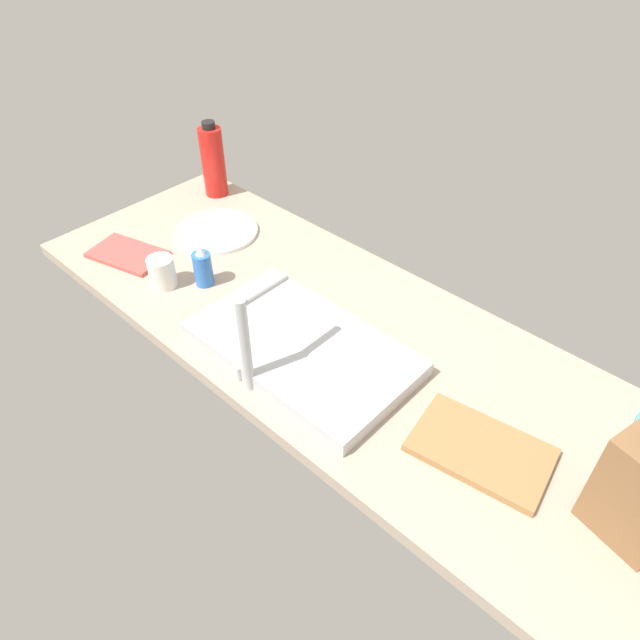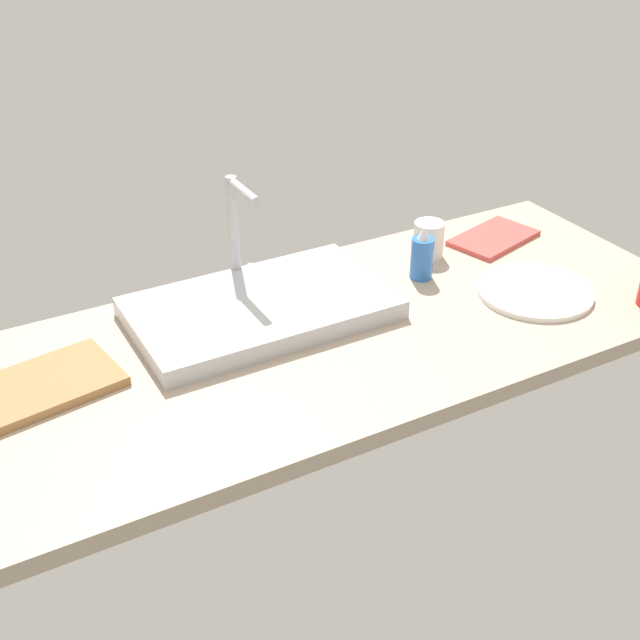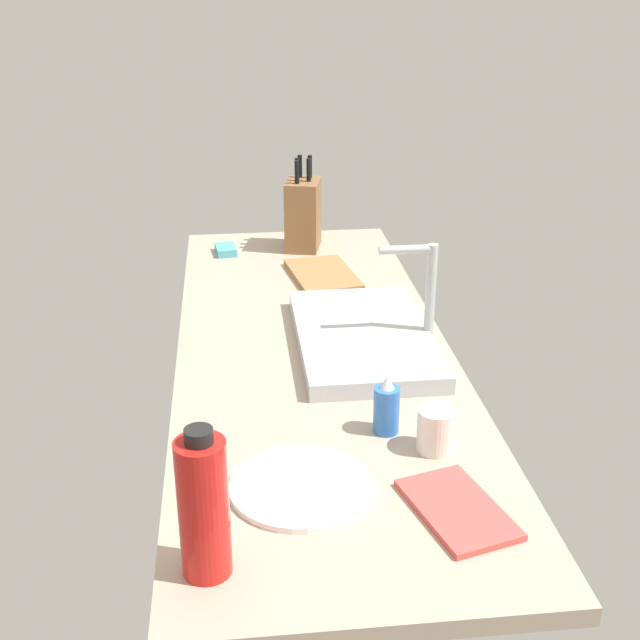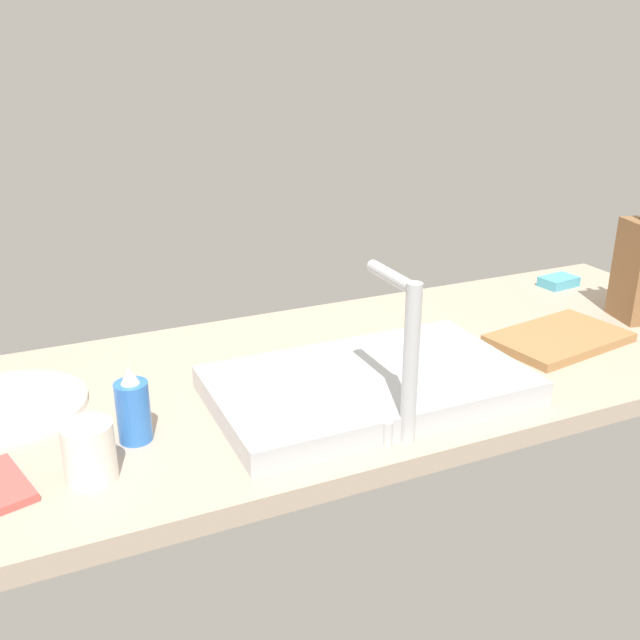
{
  "view_description": "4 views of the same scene",
  "coord_description": "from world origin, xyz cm",
  "views": [
    {
      "loc": [
        -70.66,
        81.51,
        101.78
      ],
      "look_at": [
        1.37,
        4.27,
        8.88
      ],
      "focal_mm": 32.44,
      "sensor_mm": 36.0,
      "label": 1
    },
    {
      "loc": [
        -60.72,
        -123.89,
        92.39
      ],
      "look_at": [
        5.78,
        -3.3,
        9.02
      ],
      "focal_mm": 46.15,
      "sensor_mm": 36.0,
      "label": 2
    },
    {
      "loc": [
        179.21,
        -18.58,
        90.52
      ],
      "look_at": [
        -1.7,
        1.68,
        9.93
      ],
      "focal_mm": 46.76,
      "sensor_mm": 36.0,
      "label": 3
    },
    {
      "loc": [
        52.91,
        108.85,
        61.09
      ],
      "look_at": [
        2.73,
        -2.15,
        12.93
      ],
      "focal_mm": 39.94,
      "sensor_mm": 36.0,
      "label": 4
    }
  ],
  "objects": [
    {
      "name": "dish_towel",
      "position": [
        66.57,
        17.5,
        4.1
      ],
      "size": [
        24.6,
        18.5,
        1.2
      ],
      "primitive_type": "cube",
      "rotation": [
        0.0,
        0.0,
        0.27
      ],
      "color": "#CC4C47",
      "rests_on": "countertop_slab"
    },
    {
      "name": "dinner_plate",
      "position": [
        57.05,
        -8.35,
        4.1
      ],
      "size": [
        25.42,
        25.42,
        1.2
      ],
      "primitive_type": "cylinder",
      "color": "white",
      "rests_on": "countertop_slab"
    },
    {
      "name": "countertop_slab",
      "position": [
        0.0,
        0.0,
        1.75
      ],
      "size": [
        182.12,
        65.09,
        3.5
      ],
      "primitive_type": "cube",
      "color": "tan",
      "rests_on": "ground"
    },
    {
      "name": "dish_sponge",
      "position": [
        -71.07,
        -20.44,
        4.7
      ],
      "size": [
        9.68,
        7.07,
        2.4
      ],
      "primitive_type": "cube",
      "rotation": [
        0.0,
        0.0,
        0.12
      ],
      "color": "#4CA3BC",
      "rests_on": "countertop_slab"
    },
    {
      "name": "faucet",
      "position": [
        1.61,
        26.01,
        18.61
      ],
      "size": [
        5.5,
        13.82,
        25.56
      ],
      "color": "#B7BABF",
      "rests_on": "countertop_slab"
    },
    {
      "name": "knife_block",
      "position": [
        -73.74,
        4.37,
        14.82
      ],
      "size": [
        15.76,
        12.91,
        29.08
      ],
      "rotation": [
        0.0,
        0.0,
        -0.23
      ],
      "color": "brown",
      "rests_on": "countertop_slab"
    },
    {
      "name": "coffee_mug",
      "position": [
        47.1,
        18.29,
        7.84
      ],
      "size": [
        7.22,
        7.22,
        8.68
      ],
      "primitive_type": "cylinder",
      "color": "silver",
      "rests_on": "countertop_slab"
    },
    {
      "name": "water_bottle",
      "position": [
        76.48,
        -24.44,
        15.34
      ],
      "size": [
        7.73,
        7.73,
        25.17
      ],
      "color": "red",
      "rests_on": "countertop_slab"
    },
    {
      "name": "soap_bottle",
      "position": [
        39.49,
        10.18,
        8.84
      ],
      "size": [
        5.17,
        5.17,
        12.47
      ],
      "color": "blue",
      "rests_on": "countertop_slab"
    },
    {
      "name": "sink_basin",
      "position": [
        -0.43,
        11.95,
        5.53
      ],
      "size": [
        53.59,
        31.39,
        4.06
      ],
      "primitive_type": "cube",
      "color": "#B7BABF",
      "rests_on": "countertop_slab"
    },
    {
      "name": "cutting_board",
      "position": [
        -46.36,
        7.5,
        4.4
      ],
      "size": [
        29.69,
        21.14,
        1.8
      ],
      "primitive_type": "cube",
      "rotation": [
        0.0,
        0.0,
        0.16
      ],
      "color": "#9E7042",
      "rests_on": "countertop_slab"
    }
  ]
}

